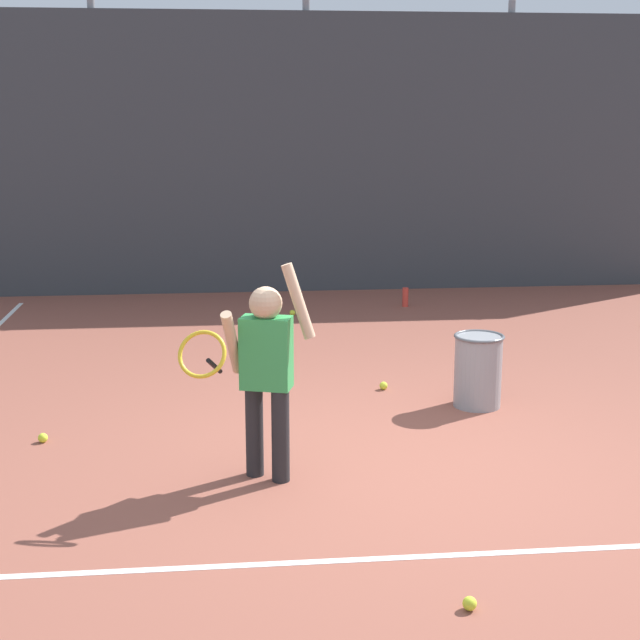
{
  "coord_description": "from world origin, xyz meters",
  "views": [
    {
      "loc": [
        -1.0,
        -5.44,
        2.23
      ],
      "look_at": [
        -0.39,
        0.57,
        0.85
      ],
      "focal_mm": 51.97,
      "sensor_mm": 36.0,
      "label": 1
    }
  ],
  "objects_px": {
    "tennis_ball_3": "(383,386)",
    "tennis_player": "(264,365)",
    "ball_hopper": "(478,370)",
    "tennis_ball_1": "(43,438)",
    "tennis_ball_2": "(292,313)",
    "tennis_ball_5": "(470,604)",
    "water_bottle": "(405,297)"
  },
  "relations": [
    {
      "from": "ball_hopper",
      "to": "tennis_ball_1",
      "type": "relative_size",
      "value": 8.52
    },
    {
      "from": "ball_hopper",
      "to": "tennis_ball_5",
      "type": "bearing_deg",
      "value": -105.8
    },
    {
      "from": "water_bottle",
      "to": "tennis_ball_3",
      "type": "bearing_deg",
      "value": -104.02
    },
    {
      "from": "tennis_ball_2",
      "to": "tennis_ball_3",
      "type": "distance_m",
      "value": 2.86
    },
    {
      "from": "tennis_ball_3",
      "to": "tennis_ball_5",
      "type": "xyz_separation_m",
      "value": [
        -0.18,
        -3.39,
        0.0
      ]
    },
    {
      "from": "tennis_ball_1",
      "to": "tennis_ball_2",
      "type": "height_order",
      "value": "same"
    },
    {
      "from": "tennis_player",
      "to": "tennis_ball_2",
      "type": "xyz_separation_m",
      "value": [
        0.5,
        4.57,
        -0.69
      ]
    },
    {
      "from": "tennis_ball_1",
      "to": "tennis_ball_3",
      "type": "xyz_separation_m",
      "value": [
        2.53,
        0.97,
        0.0
      ]
    },
    {
      "from": "tennis_ball_5",
      "to": "tennis_ball_2",
      "type": "bearing_deg",
      "value": 93.32
    },
    {
      "from": "tennis_ball_1",
      "to": "tennis_ball_3",
      "type": "relative_size",
      "value": 1.0
    },
    {
      "from": "tennis_ball_2",
      "to": "tennis_ball_3",
      "type": "height_order",
      "value": "same"
    },
    {
      "from": "ball_hopper",
      "to": "tennis_ball_3",
      "type": "bearing_deg",
      "value": 142.91
    },
    {
      "from": "tennis_player",
      "to": "tennis_ball_3",
      "type": "bearing_deg",
      "value": 76.3
    },
    {
      "from": "ball_hopper",
      "to": "tennis_ball_1",
      "type": "xyz_separation_m",
      "value": [
        -3.17,
        -0.48,
        -0.26
      ]
    },
    {
      "from": "ball_hopper",
      "to": "tennis_ball_2",
      "type": "height_order",
      "value": "ball_hopper"
    },
    {
      "from": "water_bottle",
      "to": "tennis_ball_1",
      "type": "relative_size",
      "value": 3.33
    },
    {
      "from": "tennis_ball_1",
      "to": "tennis_ball_5",
      "type": "distance_m",
      "value": 3.37
    },
    {
      "from": "tennis_player",
      "to": "tennis_ball_1",
      "type": "bearing_deg",
      "value": 168.95
    },
    {
      "from": "water_bottle",
      "to": "ball_hopper",
      "type": "bearing_deg",
      "value": -92.35
    },
    {
      "from": "tennis_ball_5",
      "to": "ball_hopper",
      "type": "bearing_deg",
      "value": 74.2
    },
    {
      "from": "water_bottle",
      "to": "tennis_ball_5",
      "type": "height_order",
      "value": "water_bottle"
    },
    {
      "from": "tennis_ball_2",
      "to": "tennis_ball_3",
      "type": "bearing_deg",
      "value": -79.14
    },
    {
      "from": "tennis_player",
      "to": "tennis_ball_1",
      "type": "relative_size",
      "value": 20.46
    },
    {
      "from": "tennis_ball_2",
      "to": "tennis_ball_5",
      "type": "distance_m",
      "value": 6.22
    },
    {
      "from": "tennis_ball_1",
      "to": "tennis_ball_2",
      "type": "relative_size",
      "value": 1.0
    },
    {
      "from": "ball_hopper",
      "to": "tennis_player",
      "type": "bearing_deg",
      "value": -142.88
    },
    {
      "from": "tennis_player",
      "to": "tennis_ball_2",
      "type": "relative_size",
      "value": 20.46
    },
    {
      "from": "tennis_ball_1",
      "to": "tennis_ball_2",
      "type": "xyz_separation_m",
      "value": [
        1.99,
        3.78,
        0.0
      ]
    },
    {
      "from": "tennis_ball_2",
      "to": "tennis_ball_5",
      "type": "bearing_deg",
      "value": -86.68
    },
    {
      "from": "tennis_ball_3",
      "to": "tennis_player",
      "type": "bearing_deg",
      "value": -120.53
    },
    {
      "from": "tennis_ball_1",
      "to": "water_bottle",
      "type": "bearing_deg",
      "value": 51.35
    },
    {
      "from": "tennis_ball_2",
      "to": "tennis_ball_5",
      "type": "xyz_separation_m",
      "value": [
        0.36,
        -6.21,
        0.0
      ]
    }
  ]
}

